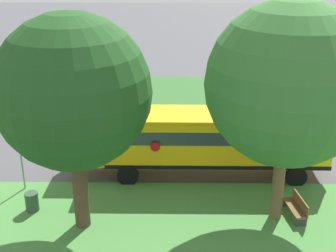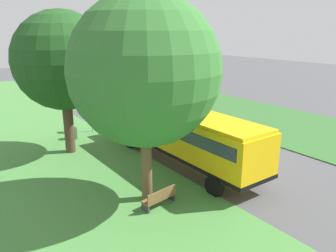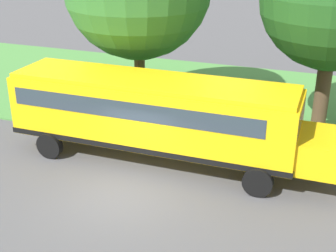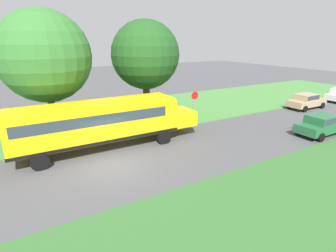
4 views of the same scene
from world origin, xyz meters
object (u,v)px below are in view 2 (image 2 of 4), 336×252
at_px(car_green_nearest, 133,96).
at_px(park_bench, 160,198).
at_px(school_bus, 183,131).
at_px(oak_tree_roadside_mid, 62,59).
at_px(car_tan_middle, 59,92).
at_px(trash_bin, 73,134).
at_px(car_white_furthest, 41,84).
at_px(oak_tree_beside_bus, 144,71).
at_px(stop_sign, 91,110).

height_order(car_green_nearest, park_bench, car_green_nearest).
distance_m(school_bus, oak_tree_roadside_mid, 8.16).
distance_m(school_bus, car_tan_middle, 21.81).
distance_m(car_tan_middle, trash_bin, 14.49).
distance_m(oak_tree_roadside_mid, park_bench, 10.32).
distance_m(car_green_nearest, car_white_furthest, 14.48).
bearing_deg(oak_tree_beside_bus, stop_sign, 79.12).
xyz_separation_m(car_green_nearest, car_tan_middle, (-5.60, 6.54, 0.00)).
height_order(car_green_nearest, car_white_furthest, same).
distance_m(car_green_nearest, park_bench, 20.89).
bearing_deg(stop_sign, car_tan_middle, 82.20).
xyz_separation_m(stop_sign, trash_bin, (-1.82, -0.88, -1.29)).
height_order(school_bus, trash_bin, school_bus).
distance_m(car_white_furthest, oak_tree_roadside_mid, 24.12).
bearing_deg(park_bench, stop_sign, 80.09).
distance_m(oak_tree_roadside_mid, stop_sign, 5.92).
bearing_deg(oak_tree_beside_bus, car_tan_middle, 80.79).
relative_size(stop_sign, trash_bin, 3.04).
bearing_deg(school_bus, car_white_furthest, 90.01).
bearing_deg(trash_bin, car_white_furthest, 80.15).
bearing_deg(park_bench, oak_tree_beside_bus, 90.72).
relative_size(car_white_furthest, oak_tree_roadside_mid, 0.51).
relative_size(school_bus, trash_bin, 13.80).
bearing_deg(trash_bin, car_tan_middle, 75.53).
xyz_separation_m(car_green_nearest, trash_bin, (-9.22, -7.48, -0.43)).
relative_size(car_white_furthest, stop_sign, 1.61).
bearing_deg(stop_sign, car_green_nearest, 41.74).
height_order(car_tan_middle, car_white_furthest, same).
relative_size(oak_tree_roadside_mid, park_bench, 5.21).
bearing_deg(oak_tree_roadside_mid, school_bus, -49.33).
xyz_separation_m(oak_tree_roadside_mid, stop_sign, (2.87, 3.19, -4.07)).
bearing_deg(trash_bin, stop_sign, 25.77).
distance_m(oak_tree_beside_bus, oak_tree_roadside_mid, 7.81).
distance_m(school_bus, stop_sign, 8.83).
bearing_deg(trash_bin, oak_tree_beside_bus, -91.65).
relative_size(car_tan_middle, car_white_furthest, 1.00).
height_order(school_bus, car_green_nearest, school_bus).
bearing_deg(stop_sign, trash_bin, -154.23).
bearing_deg(stop_sign, park_bench, -99.91).
xyz_separation_m(car_tan_middle, oak_tree_beside_bus, (-3.91, -24.11, 4.93)).
bearing_deg(car_white_furthest, park_bench, -96.95).
bearing_deg(stop_sign, oak_tree_roadside_mid, -131.96).
distance_m(car_green_nearest, oak_tree_roadside_mid, 15.02).
relative_size(oak_tree_beside_bus, stop_sign, 3.28).
relative_size(car_white_furthest, oak_tree_beside_bus, 0.49).
xyz_separation_m(car_white_furthest, trash_bin, (-3.62, -20.83, -0.43)).
distance_m(school_bus, park_bench, 5.35).
distance_m(car_tan_middle, oak_tree_beside_bus, 24.92).
bearing_deg(school_bus, park_bench, -139.30).
distance_m(oak_tree_roadside_mid, trash_bin, 5.93).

